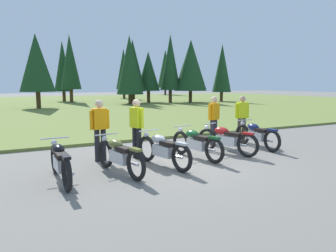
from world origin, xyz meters
TOP-DOWN VIEW (x-y plane):
  - ground_plane at (0.00, 0.00)m, footprint 140.00×140.00m
  - grass_moorland at (0.00, 25.24)m, footprint 80.00×44.00m
  - forest_treeline at (1.18, 30.26)m, footprint 45.78×27.13m
  - motorcycle_black at (-3.09, -0.39)m, footprint 0.62×2.10m
  - motorcycle_olive at (-1.77, -0.38)m, footprint 0.72×2.07m
  - motorcycle_silver at (-0.58, -0.25)m, footprint 0.74×2.07m
  - motorcycle_british_green at (0.63, 0.09)m, footprint 0.68×2.09m
  - motorcycle_red at (1.76, 0.19)m, footprint 0.94×1.99m
  - motorcycle_navy at (3.16, 0.43)m, footprint 0.62×2.10m
  - rider_near_row_end at (-1.85, 1.01)m, footprint 0.55×0.26m
  - rider_with_back_turned at (3.42, 1.47)m, footprint 0.54×0.28m
  - rider_checking_bike at (2.21, 1.48)m, footprint 0.52×0.33m
  - rider_in_hivis_vest at (-0.85, 0.86)m, footprint 0.32×0.53m

SIDE VIEW (x-z plane):
  - ground_plane at x=0.00m, z-range 0.00..0.00m
  - grass_moorland at x=0.00m, z-range 0.00..0.10m
  - motorcycle_black at x=-3.09m, z-range 0.00..0.88m
  - motorcycle_olive at x=-1.77m, z-range 0.00..0.88m
  - motorcycle_silver at x=-0.58m, z-range 0.00..0.88m
  - motorcycle_british_green at x=0.63m, z-range 0.00..0.88m
  - motorcycle_red at x=1.76m, z-range 0.00..0.88m
  - motorcycle_navy at x=3.16m, z-range 0.00..0.88m
  - rider_near_row_end at x=-1.85m, z-range 0.11..1.78m
  - rider_with_back_turned at x=3.42m, z-range 0.11..1.78m
  - rider_checking_bike at x=2.21m, z-range 0.11..1.78m
  - rider_in_hivis_vest at x=-0.85m, z-range 0.11..1.78m
  - forest_treeline at x=1.18m, z-range -0.10..8.64m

